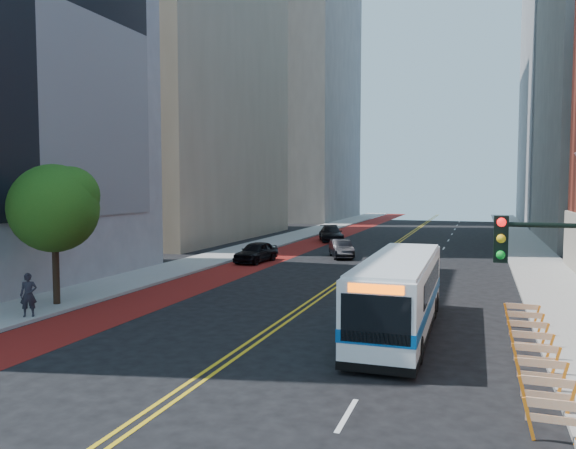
% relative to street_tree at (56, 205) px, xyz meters
% --- Properties ---
extents(ground, '(160.00, 160.00, 0.00)m').
position_rel_street_tree_xyz_m(ground, '(11.24, -6.04, -4.91)').
color(ground, black).
rests_on(ground, ground).
extents(sidewalk_left, '(4.00, 140.00, 0.15)m').
position_rel_street_tree_xyz_m(sidewalk_left, '(-0.76, 23.96, -4.84)').
color(sidewalk_left, gray).
rests_on(sidewalk_left, ground).
extents(sidewalk_right, '(4.00, 140.00, 0.15)m').
position_rel_street_tree_xyz_m(sidewalk_right, '(23.24, 23.96, -4.84)').
color(sidewalk_right, gray).
rests_on(sidewalk_right, ground).
extents(bus_lane_paint, '(3.60, 140.00, 0.01)m').
position_rel_street_tree_xyz_m(bus_lane_paint, '(3.14, 23.96, -4.91)').
color(bus_lane_paint, maroon).
rests_on(bus_lane_paint, ground).
extents(center_line_inner, '(0.14, 140.00, 0.01)m').
position_rel_street_tree_xyz_m(center_line_inner, '(11.06, 23.96, -4.91)').
color(center_line_inner, gold).
rests_on(center_line_inner, ground).
extents(center_line_outer, '(0.14, 140.00, 0.01)m').
position_rel_street_tree_xyz_m(center_line_outer, '(11.42, 23.96, -4.91)').
color(center_line_outer, gold).
rests_on(center_line_outer, ground).
extents(lane_dashes, '(0.14, 98.20, 0.01)m').
position_rel_street_tree_xyz_m(lane_dashes, '(16.04, 31.96, -4.90)').
color(lane_dashes, silver).
rests_on(lane_dashes, ground).
extents(midrise_left_far, '(20.00, 26.00, 65.00)m').
position_rel_street_tree_xyz_m(midrise_left_far, '(-12.76, 71.96, 27.59)').
color(midrise_left_far, slate).
rests_on(midrise_left_far, ground).
extents(construction_barriers, '(1.42, 10.91, 1.00)m').
position_rel_street_tree_xyz_m(construction_barriers, '(20.84, -2.62, -4.24)').
color(construction_barriers, orange).
rests_on(construction_barriers, ground).
extents(street_tree, '(4.20, 4.20, 6.70)m').
position_rel_street_tree_xyz_m(street_tree, '(0.00, 0.00, 0.00)').
color(street_tree, black).
rests_on(street_tree, sidewalk_left).
extents(traffic_signal, '(2.21, 0.34, 5.07)m').
position_rel_street_tree_xyz_m(traffic_signal, '(20.66, -9.55, -1.19)').
color(traffic_signal, black).
rests_on(traffic_signal, sidewalk_right).
extents(transit_bus, '(2.52, 11.11, 3.05)m').
position_rel_street_tree_xyz_m(transit_bus, '(16.21, 0.42, -3.32)').
color(transit_bus, silver).
rests_on(transit_bus, ground).
extents(car_a, '(2.36, 4.81, 1.58)m').
position_rel_street_tree_xyz_m(car_a, '(3.12, 17.59, -4.12)').
color(car_a, black).
rests_on(car_a, ground).
extents(car_b, '(3.05, 4.66, 1.45)m').
position_rel_street_tree_xyz_m(car_b, '(8.59, 22.40, -4.19)').
color(car_b, black).
rests_on(car_b, ground).
extents(car_c, '(4.00, 5.94, 1.60)m').
position_rel_street_tree_xyz_m(car_c, '(4.46, 35.01, -4.11)').
color(car_c, black).
rests_on(car_c, ground).
extents(pedestrian, '(0.83, 0.76, 1.90)m').
position_rel_street_tree_xyz_m(pedestrian, '(0.69, -2.58, -3.81)').
color(pedestrian, black).
rests_on(pedestrian, sidewalk_left).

